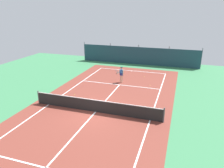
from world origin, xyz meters
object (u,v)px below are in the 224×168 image
at_px(tennis_net, 95,106).
at_px(parked_car, 150,55).
at_px(tennis_ball_near_player, 145,76).
at_px(tennis_ball_by_sideline, 75,95).
at_px(tennis_ball_midcourt, 150,85).
at_px(tennis_player, 121,74).

height_order(tennis_net, parked_car, parked_car).
xyz_separation_m(tennis_ball_near_player, tennis_ball_by_sideline, (-5.01, -7.44, 0.00)).
xyz_separation_m(tennis_net, parked_car, (1.28, 17.85, 0.33)).
xyz_separation_m(tennis_net, tennis_ball_near_player, (1.93, 9.97, -0.48)).
xyz_separation_m(tennis_ball_midcourt, parked_car, (-1.70, 10.67, 0.81)).
height_order(tennis_ball_by_sideline, parked_car, parked_car).
bearing_deg(tennis_player, tennis_net, 112.98).
relative_size(tennis_ball_near_player, parked_car, 0.02).
relative_size(tennis_net, tennis_ball_near_player, 153.33).
bearing_deg(tennis_net, tennis_player, 90.54).
bearing_deg(tennis_ball_midcourt, tennis_ball_by_sideline, -142.48).
relative_size(tennis_player, tennis_ball_near_player, 24.85).
height_order(tennis_net, tennis_ball_by_sideline, tennis_net).
distance_m(tennis_player, tennis_ball_near_player, 3.49).
height_order(tennis_ball_near_player, tennis_ball_midcourt, same).
bearing_deg(tennis_player, tennis_ball_near_player, -103.88).
bearing_deg(tennis_net, tennis_ball_near_player, 79.07).
xyz_separation_m(tennis_player, tennis_ball_midcourt, (3.05, -0.07, -0.93)).
xyz_separation_m(tennis_player, tennis_ball_by_sideline, (-3.02, -4.73, -0.93)).
relative_size(tennis_ball_near_player, tennis_ball_by_sideline, 1.00).
relative_size(tennis_player, tennis_ball_midcourt, 24.85).
bearing_deg(parked_car, tennis_ball_midcourt, 103.86).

